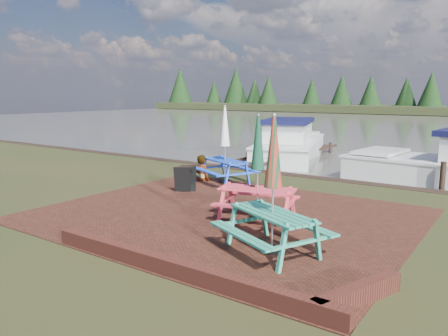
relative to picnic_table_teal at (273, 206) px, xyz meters
name	(u,v)px	position (x,y,z in m)	size (l,w,h in m)	color
ground	(201,225)	(-2.25, 0.65, -0.93)	(120.00, 120.00, 0.00)	black
paving	(225,215)	(-2.25, 1.65, -0.92)	(9.00, 7.50, 0.02)	#361A11
brick_wall	(214,274)	(-0.10, -1.76, -0.78)	(6.21, 1.79, 0.30)	#4C1E16
water	(448,127)	(-2.25, 37.65, -0.93)	(120.00, 60.00, 0.02)	#434039
picnic_table_teal	(273,206)	(0.00, 0.00, 0.00)	(2.45, 2.35, 2.66)	#2B8C70
picnic_table_red	(257,183)	(-1.42, 1.83, -0.04)	(2.20, 2.05, 2.55)	#D43647
picnic_table_blue	(225,156)	(-4.56, 4.95, -0.01)	(2.44, 2.34, 2.64)	blue
chalkboard	(185,179)	(-4.77, 3.09, -0.51)	(0.54, 0.71, 0.82)	black
jetty	(286,154)	(-5.75, 11.93, -0.82)	(1.76, 9.08, 1.00)	black
boat_jetty	(290,146)	(-5.78, 12.40, -0.46)	(4.91, 8.20, 2.25)	silver
person	(202,155)	(-5.46, 4.86, -0.03)	(0.66, 0.43, 1.81)	gray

